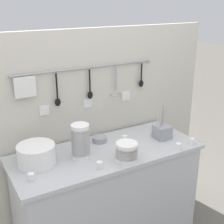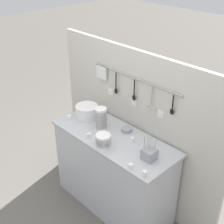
{
  "view_description": "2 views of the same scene",
  "coord_description": "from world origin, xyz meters",
  "px_view_note": "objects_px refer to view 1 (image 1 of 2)",
  "views": [
    {
      "loc": [
        -0.96,
        -1.76,
        1.96
      ],
      "look_at": [
        0.06,
        0.02,
        1.2
      ],
      "focal_mm": 50.0,
      "sensor_mm": 36.0,
      "label": 1
    },
    {
      "loc": [
        1.87,
        -1.83,
        2.67
      ],
      "look_at": [
        -0.0,
        -0.02,
        1.21
      ],
      "focal_mm": 50.0,
      "sensor_mm": 36.0,
      "label": 2
    }
  ],
  "objects_px": {
    "cutlery_caddy": "(162,132)",
    "cup_back_left": "(192,141)",
    "cup_mid_row": "(31,177)",
    "plate_stack": "(36,155)",
    "steel_mixing_bowl": "(99,139)",
    "bowl_stack_tall_left": "(127,152)",
    "bowl_stack_nested_right": "(81,141)",
    "cup_edge_near": "(125,139)",
    "cup_edge_far": "(179,147)",
    "cup_centre": "(100,165)"
  },
  "relations": [
    {
      "from": "cup_centre",
      "to": "cup_mid_row",
      "type": "bearing_deg",
      "value": 169.41
    },
    {
      "from": "cutlery_caddy",
      "to": "cup_mid_row",
      "type": "relative_size",
      "value": 5.57
    },
    {
      "from": "bowl_stack_tall_left",
      "to": "cup_mid_row",
      "type": "distance_m",
      "value": 0.64
    },
    {
      "from": "bowl_stack_nested_right",
      "to": "cup_centre",
      "type": "bearing_deg",
      "value": -79.07
    },
    {
      "from": "steel_mixing_bowl",
      "to": "cup_back_left",
      "type": "height_order",
      "value": "cup_back_left"
    },
    {
      "from": "cup_mid_row",
      "to": "steel_mixing_bowl",
      "type": "bearing_deg",
      "value": 24.41
    },
    {
      "from": "cutlery_caddy",
      "to": "cup_mid_row",
      "type": "distance_m",
      "value": 1.07
    },
    {
      "from": "plate_stack",
      "to": "cutlery_caddy",
      "type": "relative_size",
      "value": 0.92
    },
    {
      "from": "bowl_stack_nested_right",
      "to": "plate_stack",
      "type": "height_order",
      "value": "bowl_stack_nested_right"
    },
    {
      "from": "cup_edge_far",
      "to": "cup_back_left",
      "type": "relative_size",
      "value": 1.0
    },
    {
      "from": "plate_stack",
      "to": "steel_mixing_bowl",
      "type": "xyz_separation_m",
      "value": [
        0.52,
        0.1,
        -0.05
      ]
    },
    {
      "from": "plate_stack",
      "to": "cup_edge_near",
      "type": "relative_size",
      "value": 5.14
    },
    {
      "from": "bowl_stack_nested_right",
      "to": "cup_edge_near",
      "type": "height_order",
      "value": "bowl_stack_nested_right"
    },
    {
      "from": "plate_stack",
      "to": "bowl_stack_tall_left",
      "type": "bearing_deg",
      "value": -24.68
    },
    {
      "from": "steel_mixing_bowl",
      "to": "cutlery_caddy",
      "type": "relative_size",
      "value": 0.41
    },
    {
      "from": "steel_mixing_bowl",
      "to": "cup_edge_near",
      "type": "bearing_deg",
      "value": -29.07
    },
    {
      "from": "steel_mixing_bowl",
      "to": "cup_back_left",
      "type": "bearing_deg",
      "value": -33.81
    },
    {
      "from": "cup_centre",
      "to": "cup_mid_row",
      "type": "distance_m",
      "value": 0.43
    },
    {
      "from": "plate_stack",
      "to": "cup_edge_near",
      "type": "bearing_deg",
      "value": 0.48
    },
    {
      "from": "bowl_stack_nested_right",
      "to": "steel_mixing_bowl",
      "type": "height_order",
      "value": "bowl_stack_nested_right"
    },
    {
      "from": "bowl_stack_tall_left",
      "to": "cup_back_left",
      "type": "relative_size",
      "value": 3.04
    },
    {
      "from": "plate_stack",
      "to": "cup_edge_far",
      "type": "height_order",
      "value": "plate_stack"
    },
    {
      "from": "cup_edge_far",
      "to": "steel_mixing_bowl",
      "type": "bearing_deg",
      "value": 137.23
    },
    {
      "from": "cup_edge_far",
      "to": "cup_edge_near",
      "type": "height_order",
      "value": "same"
    },
    {
      "from": "steel_mixing_bowl",
      "to": "cup_mid_row",
      "type": "xyz_separation_m",
      "value": [
        -0.61,
        -0.27,
        0.0
      ]
    },
    {
      "from": "steel_mixing_bowl",
      "to": "cutlery_caddy",
      "type": "xyz_separation_m",
      "value": [
        0.46,
        -0.18,
        0.03
      ]
    },
    {
      "from": "steel_mixing_bowl",
      "to": "cup_mid_row",
      "type": "bearing_deg",
      "value": -155.59
    },
    {
      "from": "cutlery_caddy",
      "to": "cup_back_left",
      "type": "height_order",
      "value": "cutlery_caddy"
    },
    {
      "from": "bowl_stack_tall_left",
      "to": "plate_stack",
      "type": "xyz_separation_m",
      "value": [
        -0.54,
        0.25,
        0.0
      ]
    },
    {
      "from": "cup_mid_row",
      "to": "cup_back_left",
      "type": "xyz_separation_m",
      "value": [
        1.18,
        -0.11,
        0.0
      ]
    },
    {
      "from": "cutlery_caddy",
      "to": "cup_edge_far",
      "type": "distance_m",
      "value": 0.22
    },
    {
      "from": "cup_edge_near",
      "to": "cutlery_caddy",
      "type": "bearing_deg",
      "value": -17.18
    },
    {
      "from": "bowl_stack_nested_right",
      "to": "cup_centre",
      "type": "relative_size",
      "value": 5.0
    },
    {
      "from": "bowl_stack_tall_left",
      "to": "cutlery_caddy",
      "type": "distance_m",
      "value": 0.46
    },
    {
      "from": "cutlery_caddy",
      "to": "cup_centre",
      "type": "xyz_separation_m",
      "value": [
        -0.64,
        -0.17,
        -0.03
      ]
    },
    {
      "from": "cup_centre",
      "to": "cup_back_left",
      "type": "distance_m",
      "value": 0.76
    },
    {
      "from": "bowl_stack_tall_left",
      "to": "plate_stack",
      "type": "height_order",
      "value": "plate_stack"
    },
    {
      "from": "bowl_stack_nested_right",
      "to": "cutlery_caddy",
      "type": "bearing_deg",
      "value": -2.49
    },
    {
      "from": "cup_edge_far",
      "to": "plate_stack",
      "type": "bearing_deg",
      "value": 162.35
    },
    {
      "from": "steel_mixing_bowl",
      "to": "cup_back_left",
      "type": "relative_size",
      "value": 2.29
    },
    {
      "from": "cup_back_left",
      "to": "cup_edge_near",
      "type": "bearing_deg",
      "value": 144.38
    },
    {
      "from": "cup_edge_near",
      "to": "cup_back_left",
      "type": "relative_size",
      "value": 1.0
    },
    {
      "from": "plate_stack",
      "to": "cup_edge_far",
      "type": "xyz_separation_m",
      "value": [
        0.95,
        -0.3,
        -0.04
      ]
    },
    {
      "from": "steel_mixing_bowl",
      "to": "cup_centre",
      "type": "height_order",
      "value": "cup_centre"
    },
    {
      "from": "cup_edge_far",
      "to": "bowl_stack_nested_right",
      "type": "bearing_deg",
      "value": 159.29
    },
    {
      "from": "steel_mixing_bowl",
      "to": "cup_edge_near",
      "type": "distance_m",
      "value": 0.19
    },
    {
      "from": "cup_edge_far",
      "to": "cup_back_left",
      "type": "height_order",
      "value": "same"
    },
    {
      "from": "bowl_stack_tall_left",
      "to": "bowl_stack_nested_right",
      "type": "distance_m",
      "value": 0.32
    },
    {
      "from": "cup_mid_row",
      "to": "cup_back_left",
      "type": "bearing_deg",
      "value": -5.38
    },
    {
      "from": "plate_stack",
      "to": "cup_mid_row",
      "type": "xyz_separation_m",
      "value": [
        -0.09,
        -0.18,
        -0.04
      ]
    }
  ]
}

